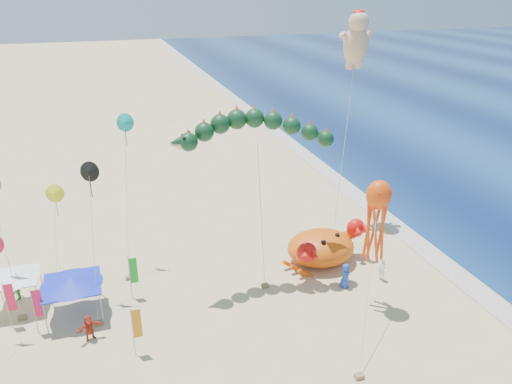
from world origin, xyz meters
TOP-DOWN VIEW (x-y plane):
  - ground at (0.00, 0.00)m, footprint 320.00×320.00m
  - foam_strip at (12.00, 0.00)m, footprint 320.00×320.00m
  - crab_inflatable at (3.16, 1.86)m, footprint 7.04×6.04m
  - dragon_kite at (-2.15, 1.76)m, footprint 11.14×3.07m
  - cherub_kite at (8.86, 9.23)m, footprint 4.23×4.97m
  - octopus_kite at (4.11, -3.64)m, footprint 5.09×7.10m
  - canopy_blue at (-14.60, 0.92)m, footprint 3.84×3.84m
  - canopy_white at (-18.13, 2.87)m, footprint 3.16×3.16m
  - feather_flags at (-14.17, -0.52)m, footprint 8.03×5.79m
  - beachgoers at (-9.18, 0.23)m, footprint 25.37×6.86m
  - small_kites at (-14.92, 3.82)m, footprint 9.92×10.42m

SIDE VIEW (x-z plane):
  - ground at x=0.00m, z-range 0.00..0.00m
  - foam_strip at x=12.00m, z-range 0.01..0.01m
  - beachgoers at x=-9.18m, z-range -0.06..1.78m
  - crab_inflatable at x=3.16m, z-range -0.18..2.90m
  - feather_flags at x=-14.17m, z-range 0.41..3.61m
  - canopy_white at x=-18.13m, z-range 1.09..3.79m
  - canopy_blue at x=-14.60m, z-range 1.09..3.80m
  - octopus_kite at x=4.11m, z-range 2.06..10.79m
  - small_kites at x=-14.92m, z-range 1.55..12.96m
  - dragon_kite at x=-2.15m, z-range 4.71..16.58m
  - cherub_kite at x=8.86m, z-range 6.69..24.50m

